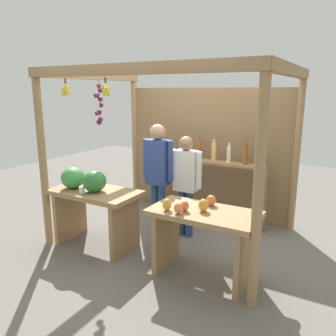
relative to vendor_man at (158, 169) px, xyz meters
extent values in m
plane|color=slate|center=(0.26, 0.04, -0.97)|extent=(12.00, 12.00, 0.00)
cylinder|color=#99754C|center=(-1.17, -1.02, 0.20)|extent=(0.10, 0.10, 2.36)
cylinder|color=#99754C|center=(1.69, -1.02, 0.20)|extent=(0.10, 0.10, 2.36)
cylinder|color=#99754C|center=(-1.17, 1.10, 0.20)|extent=(0.10, 0.10, 2.36)
cylinder|color=#99754C|center=(1.69, 1.10, 0.20)|extent=(0.10, 0.10, 2.36)
cube|color=#99754C|center=(0.26, -1.02, 1.32)|extent=(2.96, 0.12, 0.12)
cube|color=#99754C|center=(-1.17, 0.04, 1.32)|extent=(0.12, 2.22, 0.12)
cube|color=#99754C|center=(1.69, 0.04, 1.32)|extent=(0.12, 2.22, 0.12)
cube|color=olive|center=(0.26, 1.12, 0.09)|extent=(2.86, 0.04, 2.12)
cylinder|color=brown|center=(-0.74, -0.94, 1.21)|extent=(0.02, 0.02, 0.06)
ellipsoid|color=yellow|center=(-0.70, -0.94, 1.11)|extent=(0.04, 0.09, 0.13)
ellipsoid|color=yellow|center=(-0.72, -0.92, 1.11)|extent=(0.08, 0.07, 0.14)
ellipsoid|color=yellow|center=(-0.73, -0.90, 1.10)|extent=(0.07, 0.04, 0.13)
ellipsoid|color=yellow|center=(-0.76, -0.91, 1.09)|extent=(0.08, 0.07, 0.14)
ellipsoid|color=yellow|center=(-0.76, -0.94, 1.11)|extent=(0.04, 0.06, 0.13)
ellipsoid|color=yellow|center=(-0.76, -0.96, 1.09)|extent=(0.07, 0.07, 0.14)
ellipsoid|color=yellow|center=(-0.73, -0.98, 1.09)|extent=(0.07, 0.04, 0.13)
ellipsoid|color=yellow|center=(-0.70, -0.97, 1.10)|extent=(0.07, 0.07, 0.14)
cylinder|color=brown|center=(-0.09, -0.96, 1.21)|extent=(0.02, 0.02, 0.06)
ellipsoid|color=yellow|center=(-0.06, -0.96, 1.09)|extent=(0.04, 0.08, 0.12)
ellipsoid|color=yellow|center=(-0.08, -0.94, 1.10)|extent=(0.08, 0.06, 0.13)
ellipsoid|color=yellow|center=(-0.13, -0.94, 1.09)|extent=(0.05, 0.05, 0.13)
ellipsoid|color=yellow|center=(-0.11, -0.97, 1.12)|extent=(0.06, 0.08, 0.13)
ellipsoid|color=yellow|center=(-0.08, -0.99, 1.11)|extent=(0.08, 0.05, 0.13)
cylinder|color=#4C422D|center=(-0.53, -0.57, 0.97)|extent=(0.01, 0.01, 0.55)
sphere|color=#601E42|center=(-0.56, -0.54, 1.16)|extent=(0.06, 0.06, 0.06)
sphere|color=#47142D|center=(-0.51, -0.57, 1.11)|extent=(0.07, 0.07, 0.07)
sphere|color=#601E42|center=(-0.56, -0.59, 1.04)|extent=(0.07, 0.07, 0.07)
sphere|color=#511938|center=(-0.54, -0.55, 0.99)|extent=(0.07, 0.07, 0.07)
sphere|color=#511938|center=(-0.52, -0.55, 0.92)|extent=(0.06, 0.06, 0.06)
sphere|color=#601E42|center=(-0.54, -0.58, 0.83)|extent=(0.07, 0.07, 0.07)
sphere|color=#601E42|center=(-0.56, -0.60, 0.81)|extent=(0.06, 0.06, 0.06)
sphere|color=#511938|center=(-0.51, -0.59, 0.73)|extent=(0.06, 0.06, 0.06)
sphere|color=#601E42|center=(-0.55, -0.57, 0.70)|extent=(0.07, 0.07, 0.07)
cube|color=#99754C|center=(-0.52, -0.75, -0.22)|extent=(1.20, 0.64, 0.06)
cube|color=#99754C|center=(-1.00, -0.75, -0.61)|extent=(0.06, 0.58, 0.72)
cube|color=#99754C|center=(-0.04, -0.75, -0.61)|extent=(0.06, 0.58, 0.72)
ellipsoid|color=#429347|center=(-0.85, -0.81, -0.05)|extent=(0.34, 0.34, 0.29)
ellipsoid|color=#2D7533|center=(-0.48, -0.80, -0.05)|extent=(0.38, 0.38, 0.28)
cylinder|color=white|center=(-0.58, -0.93, -0.14)|extent=(0.07, 0.07, 0.09)
cube|color=#99754C|center=(1.05, -0.75, -0.22)|extent=(1.20, 0.64, 0.06)
cube|color=#99754C|center=(0.57, -0.75, -0.61)|extent=(0.06, 0.58, 0.72)
cube|color=#99754C|center=(1.53, -0.75, -0.61)|extent=(0.06, 0.58, 0.72)
ellipsoid|color=#A8B24C|center=(1.59, -0.56, -0.13)|extent=(0.12, 0.12, 0.12)
ellipsoid|color=gold|center=(0.69, -0.95, -0.12)|extent=(0.14, 0.14, 0.14)
ellipsoid|color=#CC7038|center=(0.87, -0.87, -0.13)|extent=(0.12, 0.12, 0.12)
ellipsoid|color=#CC7038|center=(1.05, -0.55, -0.13)|extent=(0.15, 0.15, 0.13)
ellipsoid|color=#E07F47|center=(0.85, -0.97, -0.13)|extent=(0.11, 0.11, 0.13)
ellipsoid|color=gold|center=(1.05, -0.77, -0.12)|extent=(0.16, 0.16, 0.14)
cube|color=#99754C|center=(-0.54, 0.84, -0.47)|extent=(0.05, 0.20, 1.00)
cube|color=#99754C|center=(1.32, 0.84, -0.47)|extent=(0.05, 0.20, 1.00)
cube|color=#99754C|center=(0.39, 0.84, 0.01)|extent=(1.86, 0.22, 0.04)
cylinder|color=#994C1E|center=(-0.49, 0.84, 0.18)|extent=(0.07, 0.07, 0.30)
cylinder|color=#994C1E|center=(-0.49, 0.84, 0.36)|extent=(0.03, 0.03, 0.06)
cylinder|color=#338C4C|center=(-0.24, 0.84, 0.15)|extent=(0.07, 0.07, 0.24)
cylinder|color=#338C4C|center=(-0.24, 0.84, 0.29)|extent=(0.03, 0.03, 0.06)
cylinder|color=#D8B266|center=(0.02, 0.84, 0.17)|extent=(0.07, 0.07, 0.29)
cylinder|color=#D8B266|center=(0.02, 0.84, 0.34)|extent=(0.03, 0.03, 0.06)
cylinder|color=#994C1E|center=(0.27, 0.84, 0.17)|extent=(0.07, 0.07, 0.29)
cylinder|color=#994C1E|center=(0.27, 0.84, 0.34)|extent=(0.03, 0.03, 0.06)
cylinder|color=#D8B266|center=(0.51, 0.84, 0.17)|extent=(0.08, 0.08, 0.28)
cylinder|color=#D8B266|center=(0.51, 0.84, 0.34)|extent=(0.03, 0.03, 0.06)
cylinder|color=silver|center=(0.76, 0.84, 0.15)|extent=(0.06, 0.06, 0.25)
cylinder|color=silver|center=(0.76, 0.84, 0.30)|extent=(0.03, 0.03, 0.06)
cylinder|color=#994C1E|center=(1.01, 0.84, 0.18)|extent=(0.07, 0.07, 0.30)
cylinder|color=#994C1E|center=(1.01, 0.84, 0.35)|extent=(0.03, 0.03, 0.06)
cylinder|color=#338C4C|center=(1.25, 0.84, 0.17)|extent=(0.07, 0.07, 0.30)
cylinder|color=#338C4C|center=(1.25, 0.84, 0.35)|extent=(0.03, 0.03, 0.06)
cylinder|color=navy|center=(-0.06, 0.00, -0.59)|extent=(0.11, 0.11, 0.76)
cylinder|color=navy|center=(0.06, 0.00, -0.59)|extent=(0.11, 0.11, 0.76)
cube|color=#2D428C|center=(0.00, 0.00, 0.11)|extent=(0.32, 0.19, 0.64)
cylinder|color=#2D428C|center=(-0.20, 0.00, 0.14)|extent=(0.08, 0.08, 0.58)
cylinder|color=#2D428C|center=(0.20, 0.00, 0.14)|extent=(0.08, 0.08, 0.58)
sphere|color=tan|center=(0.00, 0.00, 0.54)|extent=(0.22, 0.22, 0.22)
cylinder|color=navy|center=(0.32, 0.13, -0.63)|extent=(0.11, 0.11, 0.69)
cylinder|color=navy|center=(0.44, 0.13, -0.63)|extent=(0.11, 0.11, 0.69)
cube|color=white|center=(0.38, 0.13, 0.00)|extent=(0.32, 0.19, 0.58)
cylinder|color=white|center=(0.18, 0.13, 0.03)|extent=(0.08, 0.08, 0.52)
cylinder|color=white|center=(0.58, 0.13, 0.03)|extent=(0.08, 0.08, 0.52)
sphere|color=#997051|center=(0.38, 0.13, 0.39)|extent=(0.20, 0.20, 0.20)
camera|label=1|loc=(2.41, -3.97, 1.10)|focal=35.76mm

